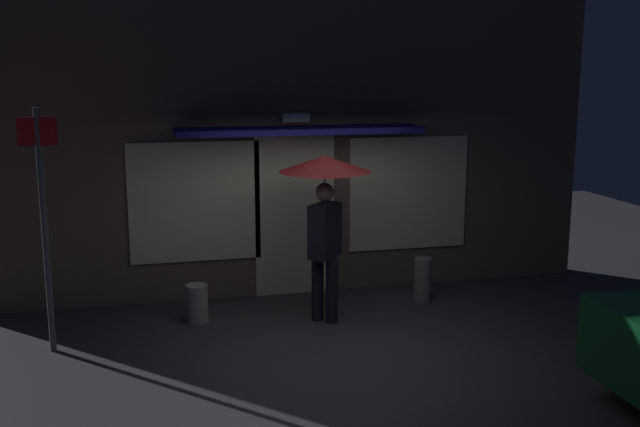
{
  "coord_description": "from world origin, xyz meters",
  "views": [
    {
      "loc": [
        -2.0,
        -7.52,
        3.09
      ],
      "look_at": [
        0.06,
        0.95,
        1.37
      ],
      "focal_mm": 41.32,
      "sensor_mm": 36.0,
      "label": 1
    }
  ],
  "objects_px": {
    "sidewalk_bollard": "(197,304)",
    "street_sign_post": "(44,218)",
    "sidewalk_bollard_2": "(423,280)",
    "person_with_umbrella": "(325,192)"
  },
  "relations": [
    {
      "from": "person_with_umbrella",
      "to": "sidewalk_bollard",
      "type": "height_order",
      "value": "person_with_umbrella"
    },
    {
      "from": "sidewalk_bollard",
      "to": "person_with_umbrella",
      "type": "bearing_deg",
      "value": -11.99
    },
    {
      "from": "street_sign_post",
      "to": "sidewalk_bollard",
      "type": "relative_size",
      "value": 5.63
    },
    {
      "from": "street_sign_post",
      "to": "sidewalk_bollard",
      "type": "bearing_deg",
      "value": 19.29
    },
    {
      "from": "street_sign_post",
      "to": "sidewalk_bollard_2",
      "type": "height_order",
      "value": "street_sign_post"
    },
    {
      "from": "person_with_umbrella",
      "to": "sidewalk_bollard",
      "type": "xyz_separation_m",
      "value": [
        -1.54,
        0.33,
        -1.39
      ]
    },
    {
      "from": "street_sign_post",
      "to": "sidewalk_bollard",
      "type": "height_order",
      "value": "street_sign_post"
    },
    {
      "from": "sidewalk_bollard",
      "to": "street_sign_post",
      "type": "bearing_deg",
      "value": -160.71
    },
    {
      "from": "sidewalk_bollard",
      "to": "sidewalk_bollard_2",
      "type": "relative_size",
      "value": 0.8
    },
    {
      "from": "person_with_umbrella",
      "to": "sidewalk_bollard_2",
      "type": "distance_m",
      "value": 2.04
    }
  ]
}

